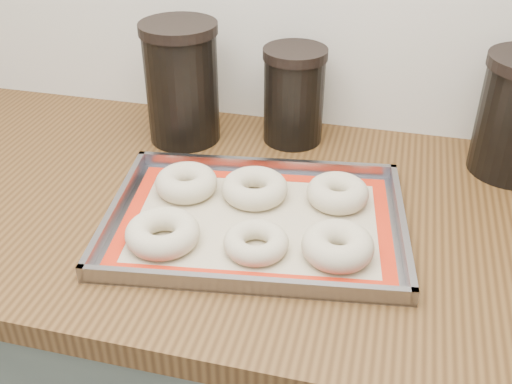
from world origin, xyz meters
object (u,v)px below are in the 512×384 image
(bagel_back_left, at_px, (186,183))
(bagel_back_mid, at_px, (255,188))
(bagel_front_mid, at_px, (256,242))
(canister_left, at_px, (182,83))
(bagel_front_left, at_px, (163,233))
(baking_tray, at_px, (256,220))
(canister_mid, at_px, (294,95))
(bagel_front_right, at_px, (338,246))
(bagel_back_right, at_px, (338,193))

(bagel_back_left, xyz_separation_m, bagel_back_mid, (0.11, 0.01, -0.00))
(bagel_front_mid, height_order, canister_left, canister_left)
(bagel_back_left, bearing_deg, bagel_front_left, -84.62)
(baking_tray, distance_m, canister_mid, 0.31)
(bagel_front_left, height_order, bagel_back_mid, same)
(bagel_back_left, bearing_deg, baking_tray, -21.84)
(bagel_front_left, xyz_separation_m, canister_mid, (0.12, 0.38, 0.07))
(bagel_front_right, bearing_deg, canister_left, 138.05)
(canister_mid, bearing_deg, canister_left, -167.71)
(baking_tray, bearing_deg, bagel_back_right, 35.92)
(bagel_back_right, bearing_deg, bagel_front_mid, -122.23)
(bagel_front_left, xyz_separation_m, bagel_back_mid, (0.10, 0.15, -0.00))
(bagel_front_mid, distance_m, bagel_front_right, 0.12)
(bagel_front_right, bearing_deg, bagel_back_left, 157.74)
(canister_left, bearing_deg, baking_tray, -50.46)
(bagel_back_mid, relative_size, canister_left, 0.48)
(bagel_front_right, bearing_deg, bagel_back_right, 97.54)
(bagel_front_mid, relative_size, bagel_back_left, 0.92)
(bagel_back_mid, relative_size, bagel_back_right, 1.08)
(canister_left, bearing_deg, bagel_front_right, -41.95)
(bagel_front_mid, height_order, bagel_back_right, bagel_back_right)
(bagel_back_left, relative_size, canister_mid, 0.56)
(bagel_back_left, bearing_deg, canister_mid, 61.15)
(bagel_back_right, xyz_separation_m, canister_left, (-0.32, 0.17, 0.09))
(bagel_front_mid, relative_size, bagel_back_mid, 0.87)
(bagel_front_left, relative_size, bagel_back_mid, 1.01)
(baking_tray, relative_size, canister_mid, 2.72)
(bagel_back_left, xyz_separation_m, canister_mid, (0.13, 0.24, 0.07))
(bagel_back_left, height_order, bagel_back_right, same)
(canister_left, height_order, canister_mid, canister_left)
(bagel_back_right, bearing_deg, baking_tray, -144.08)
(bagel_back_mid, xyz_separation_m, canister_mid, (0.02, 0.23, 0.07))
(baking_tray, relative_size, bagel_front_right, 4.79)
(bagel_front_left, bearing_deg, baking_tray, 35.89)
(canister_mid, bearing_deg, baking_tray, -89.95)
(bagel_front_right, xyz_separation_m, bagel_back_right, (-0.02, 0.14, -0.00))
(bagel_front_right, relative_size, canister_mid, 0.57)
(bagel_front_right, distance_m, bagel_back_mid, 0.20)
(bagel_back_left, distance_m, bagel_back_mid, 0.12)
(bagel_front_mid, xyz_separation_m, canister_left, (-0.23, 0.32, 0.10))
(bagel_front_right, bearing_deg, baking_tray, 157.32)
(bagel_front_right, xyz_separation_m, bagel_back_left, (-0.27, 0.11, -0.00))
(baking_tray, height_order, bagel_front_left, bagel_front_left)
(bagel_back_mid, height_order, canister_mid, canister_mid)
(bagel_front_left, bearing_deg, canister_mid, 72.58)
(bagel_back_left, xyz_separation_m, bagel_back_right, (0.25, 0.03, -0.00))
(baking_tray, xyz_separation_m, bagel_back_left, (-0.13, 0.05, 0.02))
(bagel_back_left, height_order, bagel_back_mid, bagel_back_left)
(bagel_front_right, distance_m, bagel_back_left, 0.29)
(bagel_front_left, xyz_separation_m, bagel_back_right, (0.24, 0.17, 0.00))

